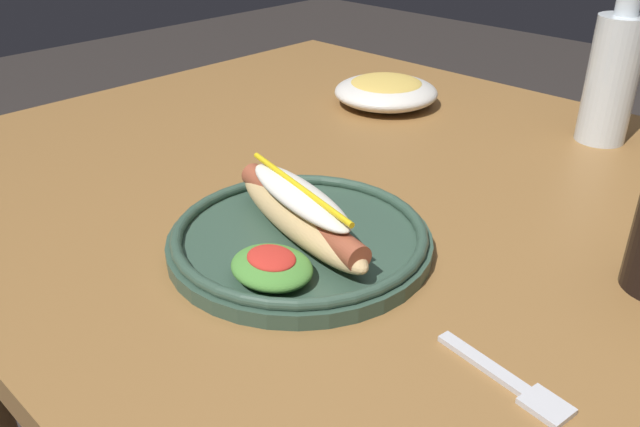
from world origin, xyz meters
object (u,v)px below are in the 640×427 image
at_px(hot_dog_plate, 298,233).
at_px(side_bowl, 386,91).
at_px(fork, 511,382).
at_px(glass_bottle, 613,74).

relative_size(hot_dog_plate, side_bowl, 1.61).
relative_size(fork, glass_bottle, 0.49).
bearing_deg(fork, side_bowl, 145.57).
xyz_separation_m(hot_dog_plate, fork, (0.26, -0.02, -0.02)).
xyz_separation_m(hot_dog_plate, side_bowl, (-0.23, 0.43, 0.00)).
relative_size(fork, side_bowl, 0.71).
height_order(hot_dog_plate, side_bowl, hot_dog_plate).
height_order(glass_bottle, side_bowl, glass_bottle).
distance_m(fork, glass_bottle, 0.58).
distance_m(glass_bottle, side_bowl, 0.34).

